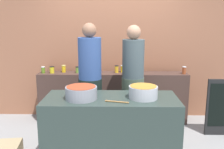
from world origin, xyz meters
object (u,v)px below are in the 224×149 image
cook_with_tongs (90,89)px  preserve_jar_8 (136,71)px  preserve_jar_0 (43,70)px  preserve_jar_5 (117,69)px  preserve_jar_7 (130,69)px  cook_in_cap (133,87)px  chalkboard_sign (221,107)px  cooking_pot_left (81,93)px  preserve_jar_9 (184,70)px  preserve_jar_1 (52,70)px  preserve_jar_4 (94,70)px  preserve_jar_2 (64,69)px  preserve_jar_6 (123,69)px  cooking_pot_center (143,92)px  wooden_spoon (117,102)px

cook_with_tongs → preserve_jar_8: bearing=45.8°
preserve_jar_0 → preserve_jar_5: bearing=2.5°
preserve_jar_8 → preserve_jar_7: bearing=175.0°
cook_in_cap → chalkboard_sign: bearing=1.1°
cooking_pot_left → cook_with_tongs: cook_with_tongs is taller
preserve_jar_9 → preserve_jar_8: bearing=178.3°
preserve_jar_1 → preserve_jar_4: 0.76m
preserve_jar_5 → preserve_jar_8: preserve_jar_5 is taller
preserve_jar_1 → preserve_jar_2: preserve_jar_2 is taller
preserve_jar_0 → cooking_pot_left: (0.89, -1.43, -0.01)m
preserve_jar_8 → preserve_jar_6: bearing=155.5°
cooking_pot_center → preserve_jar_0: bearing=140.3°
preserve_jar_8 → cook_in_cap: 0.58m
preserve_jar_8 → cooking_pot_center: (-0.01, -1.37, -0.00)m
preserve_jar_0 → preserve_jar_1: size_ratio=0.96×
preserve_jar_8 → cooking_pot_center: cooking_pot_center is taller
preserve_jar_0 → preserve_jar_7: preserve_jar_7 is taller
preserve_jar_9 → chalkboard_sign: bearing=-46.0°
preserve_jar_2 → cook_in_cap: size_ratio=0.07×
preserve_jar_6 → cooking_pot_center: bearing=-81.5°
preserve_jar_0 → preserve_jar_2: preserve_jar_2 is taller
cooking_pot_left → preserve_jar_2: bearing=109.5°
preserve_jar_6 → cooking_pot_center: cooking_pot_center is taller
cook_with_tongs → chalkboard_sign: 2.13m
preserve_jar_8 → cook_with_tongs: cook_with_tongs is taller
preserve_jar_0 → preserve_jar_7: size_ratio=0.84×
cooking_pot_center → cook_in_cap: bearing=95.5°
preserve_jar_6 → preserve_jar_9: (1.09, -0.13, 0.00)m
preserve_jar_7 → cook_in_cap: 0.59m
preserve_jar_8 → cooking_pot_left: size_ratio=0.26×
preserve_jar_2 → preserve_jar_9: size_ratio=0.97×
preserve_jar_6 → wooden_spoon: preserve_jar_6 is taller
preserve_jar_4 → wooden_spoon: preserve_jar_4 is taller
preserve_jar_7 → preserve_jar_9: size_ratio=1.03×
preserve_jar_1 → preserve_jar_5: (1.17, 0.06, 0.01)m
cooking_pot_center → preserve_jar_6: bearing=98.5°
cook_in_cap → chalkboard_sign: cook_in_cap is taller
cook_in_cap → preserve_jar_4: bearing=140.1°
preserve_jar_5 → cook_in_cap: size_ratio=0.07×
preserve_jar_9 → cooking_pot_left: 2.15m
preserve_jar_2 → wooden_spoon: (0.98, -1.65, -0.09)m
preserve_jar_8 → cook_with_tongs: size_ratio=0.06×
preserve_jar_5 → preserve_jar_8: (0.35, -0.07, -0.02)m
preserve_jar_0 → wooden_spoon: preserve_jar_0 is taller
preserve_jar_6 → preserve_jar_7: preserve_jar_7 is taller
preserve_jar_0 → cooking_pot_left: bearing=-58.0°
chalkboard_sign → preserve_jar_0: bearing=169.9°
preserve_jar_5 → preserve_jar_2: bearing=178.5°
preserve_jar_2 → preserve_jar_9: bearing=-3.1°
preserve_jar_1 → cooking_pot_center: 2.05m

